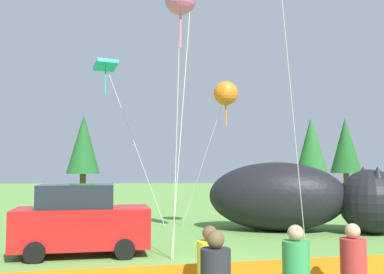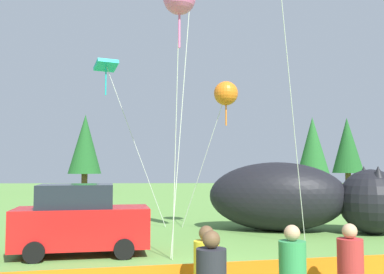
% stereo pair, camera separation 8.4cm
% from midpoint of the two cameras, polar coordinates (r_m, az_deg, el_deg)
% --- Properties ---
extents(parked_car, '(4.09, 2.35, 2.07)m').
position_cam_midpoint_polar(parked_car, '(13.22, -14.43, -10.74)').
color(parked_car, red).
rests_on(parked_car, ground).
extents(inflatable_cat, '(7.77, 4.19, 2.78)m').
position_cam_midpoint_polar(inflatable_cat, '(17.88, 14.19, -8.07)').
color(inflatable_cat, black).
rests_on(inflatable_cat, ground).
extents(kite_teal_diamond, '(3.17, 1.19, 7.15)m').
position_cam_midpoint_polar(kite_teal_diamond, '(18.96, -11.15, 8.98)').
color(kite_teal_diamond, silver).
rests_on(kite_teal_diamond, ground).
extents(kite_orange_flower, '(2.24, 2.08, 6.02)m').
position_cam_midpoint_polar(kite_orange_flower, '(17.29, 4.67, 5.78)').
color(kite_orange_flower, silver).
rests_on(kite_orange_flower, ground).
extents(horizon_tree_east, '(3.06, 3.06, 7.31)m').
position_cam_midpoint_polar(horizon_tree_east, '(41.68, 15.87, -1.28)').
color(horizon_tree_east, brown).
rests_on(horizon_tree_east, ground).
extents(horizon_tree_mid, '(3.43, 3.43, 8.19)m').
position_cam_midpoint_polar(horizon_tree_mid, '(51.36, 20.05, -1.08)').
color(horizon_tree_mid, brown).
rests_on(horizon_tree_mid, ground).
extents(horizon_tree_northeast, '(3.38, 3.38, 8.06)m').
position_cam_midpoint_polar(horizon_tree_northeast, '(45.62, -14.02, -0.96)').
color(horizon_tree_northeast, brown).
rests_on(horizon_tree_northeast, ground).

